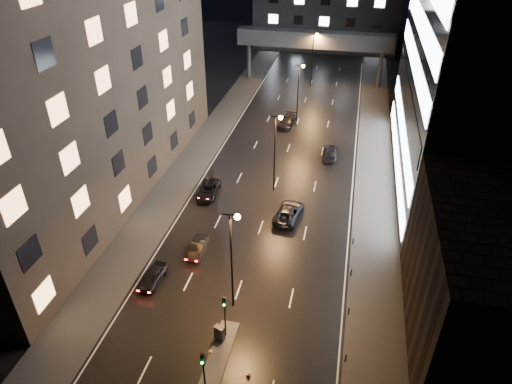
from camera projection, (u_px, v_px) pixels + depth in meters
ground at (288, 148)px, 67.54m from camera, size 160.00×160.00×0.00m
sidewalk_left at (197, 154)px, 65.65m from camera, size 5.00×110.00×0.15m
sidewalk_right at (375, 173)px, 61.11m from camera, size 5.00×110.00×0.15m
building_left at (60, 24)px, 47.71m from camera, size 15.00×48.00×40.00m
building_right_low at (485, 282)px, 35.15m from camera, size 10.00×18.00×12.00m
skybridge at (314, 40)px, 87.79m from camera, size 30.00×3.00×10.00m
median_island at (218, 360)px, 36.13m from camera, size 1.60×8.00×0.15m
traffic_signal_near at (225, 310)px, 36.57m from camera, size 0.28×0.34×4.40m
traffic_signal_far at (203, 368)px, 32.03m from camera, size 0.28×0.34×4.40m
bollard_row at (347, 334)px, 37.84m from camera, size 0.12×25.12×0.90m
streetlight_near at (233, 250)px, 37.65m from camera, size 1.45×0.50×10.15m
streetlight_mid_a at (276, 144)px, 54.14m from camera, size 1.45×0.50×10.15m
streetlight_mid_b at (299, 88)px, 70.62m from camera, size 1.45×0.50×10.15m
streetlight_far at (313, 53)px, 87.10m from camera, size 1.45×0.50×10.15m
car_away_a at (153, 276)px, 43.34m from camera, size 1.84×4.10×1.37m
car_away_b at (198, 248)px, 47.00m from camera, size 1.57×4.07×1.32m
car_away_c at (208, 190)px, 56.40m from camera, size 2.59×5.12×1.39m
car_away_d at (287, 122)px, 73.80m from camera, size 2.66×5.45×1.53m
car_toward_a at (289, 212)px, 52.19m from camera, size 3.26×5.80×1.53m
car_toward_b at (330, 152)px, 64.78m from camera, size 2.16×5.15×1.48m
utility_cabinet at (219, 333)px, 37.48m from camera, size 0.94×0.72×1.36m
cone_a at (211, 352)px, 36.58m from camera, size 0.35×0.35×0.53m
cone_b at (248, 374)px, 34.87m from camera, size 0.53×0.53×0.46m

